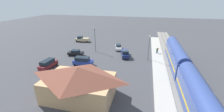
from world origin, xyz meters
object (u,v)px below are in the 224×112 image
passenger_train (185,72)px  pedestrian_waiting_far (158,50)px  light_pole_lot_center (95,37)px  pickup_tan (82,39)px  suv_blue (83,61)px  sedan_black (76,53)px  pedestrian_on_platform (157,50)px  sedan_white (118,47)px  pickup_navy (125,53)px  station_building (79,82)px  light_pole_near_platform (149,45)px  suv_maroon (48,64)px

passenger_train → pedestrian_waiting_far: bearing=-76.8°
light_pole_lot_center → pickup_tan: bearing=-47.3°
suv_blue → sedan_black: bearing=-49.8°
pedestrian_waiting_far → sedan_black: (23.85, 7.23, -0.40)m
sedan_black → light_pole_lot_center: bearing=-134.2°
pedestrian_on_platform → light_pole_lot_center: size_ratio=0.22×
sedan_white → pickup_tan: (15.66, -5.95, 0.15)m
pedestrian_on_platform → pickup_navy: bearing=24.6°
pickup_navy → sedan_white: pickup_navy is taller
suv_blue → pickup_tan: size_ratio=0.91×
pedestrian_waiting_far → station_building: bearing=60.7°
passenger_train → light_pole_lot_center: 27.29m
pedestrian_on_platform → light_pole_near_platform: light_pole_near_platform is taller
pedestrian_waiting_far → pickup_tan: bearing=-14.2°
station_building → light_pole_lot_center: bearing=-77.0°
pedestrian_on_platform → sedan_white: (12.18, -1.70, -0.40)m
sedan_white → pickup_tan: pickup_tan is taller
pickup_navy → light_pole_lot_center: light_pole_lot_center is taller
pickup_tan → light_pole_lot_center: (-8.88, 9.63, 3.90)m
passenger_train → pickup_navy: (13.31, -12.05, -1.83)m
passenger_train → suv_blue: bearing=-9.2°
pickup_navy → light_pole_near_platform: light_pole_near_platform is taller
suv_blue → light_pole_lot_center: 11.19m
pedestrian_on_platform → pickup_navy: size_ratio=0.30×
pedestrian_waiting_far → suv_maroon: bearing=32.3°
pedestrian_on_platform → passenger_train: bearing=104.7°
pedestrian_on_platform → suv_maroon: size_ratio=0.34×
suv_maroon → pedestrian_waiting_far: bearing=-147.7°
pedestrian_waiting_far → sedan_white: 12.56m
pickup_tan → light_pole_lot_center: bearing=132.7°
station_building → sedan_black: 20.51m
sedan_white → light_pole_lot_center: bearing=28.5°
suv_maroon → light_pole_near_platform: size_ratio=0.72×
sedan_white → sedan_black: 14.11m
pickup_tan → sedan_black: bearing=106.7°
suv_blue → sedan_black: size_ratio=1.07×
station_building → sedan_white: bearing=-93.4°
pedestrian_on_platform → sedan_white: size_ratio=0.36×
pickup_navy → pickup_tan: same height
sedan_white → sedan_black: (11.35, 8.38, 0.00)m
station_building → sedan_black: station_building is taller
station_building → pedestrian_waiting_far: 28.86m
passenger_train → pedestrian_waiting_far: size_ratio=22.39×
sedan_white → pedestrian_waiting_far: bearing=174.7°
passenger_train → suv_maroon: (30.31, -0.06, -1.71)m
passenger_train → pedestrian_on_platform: (4.25, -16.19, -1.58)m
pedestrian_on_platform → light_pole_lot_center: 19.41m
station_building → pickup_tan: 35.24m
passenger_train → pedestrian_waiting_far: (3.92, -16.74, -1.58)m
pickup_navy → light_pole_near_platform: bearing=169.1°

